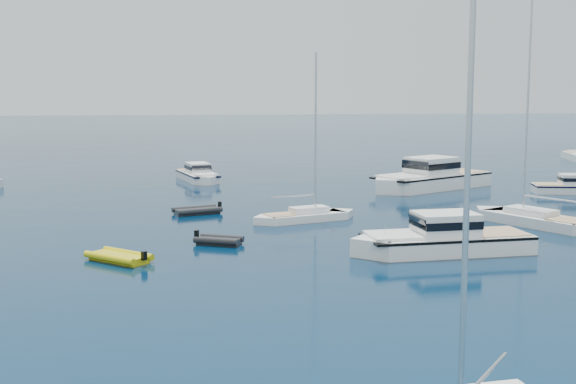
% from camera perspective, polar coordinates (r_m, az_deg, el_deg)
% --- Properties ---
extents(ground, '(400.00, 400.00, 0.00)m').
position_cam_1_polar(ground, '(27.33, 9.81, -11.58)').
color(ground, '#072C49').
rests_on(ground, ground).
extents(motor_cruiser_centre, '(11.00, 4.45, 2.81)m').
position_cam_1_polar(motor_cruiser_centre, '(42.96, 11.14, -4.39)').
color(motor_cruiser_centre, white).
rests_on(motor_cruiser_centre, ground).
extents(motor_cruiser_far_r, '(7.97, 3.60, 2.02)m').
position_cam_1_polar(motor_cruiser_far_r, '(69.09, 20.31, -0.07)').
color(motor_cruiser_far_r, silver).
rests_on(motor_cruiser_far_r, ground).
extents(motor_cruiser_distant, '(13.44, 10.54, 3.50)m').
position_cam_1_polar(motor_cruiser_distant, '(68.57, 10.25, 0.24)').
color(motor_cruiser_distant, white).
rests_on(motor_cruiser_distant, ground).
extents(motor_cruiser_horizon, '(4.74, 8.58, 2.15)m').
position_cam_1_polar(motor_cruiser_horizon, '(73.35, -6.57, 0.82)').
color(motor_cruiser_horizon, white).
rests_on(motor_cruiser_horizon, ground).
extents(sailboat_mid_r, '(7.46, 9.99, 14.83)m').
position_cam_1_polar(sailboat_mid_r, '(52.65, 17.68, -2.34)').
color(sailboat_mid_r, silver).
rests_on(sailboat_mid_r, ground).
extents(sailboat_centre, '(8.04, 4.70, 11.50)m').
position_cam_1_polar(sailboat_centre, '(51.86, 1.24, -2.11)').
color(sailboat_centre, white).
rests_on(sailboat_centre, ground).
extents(tender_yellow, '(4.08, 3.89, 0.95)m').
position_cam_1_polar(tender_yellow, '(41.13, -12.27, -4.97)').
color(tender_yellow, '#C4B50B').
rests_on(tender_yellow, ground).
extents(tender_grey_near, '(3.15, 2.54, 0.95)m').
position_cam_1_polar(tender_grey_near, '(44.47, -5.08, -3.84)').
color(tender_grey_near, black).
rests_on(tender_grey_near, ground).
extents(tender_grey_far, '(3.87, 3.00, 0.95)m').
position_cam_1_polar(tender_grey_far, '(54.96, -6.67, -1.59)').
color(tender_grey_far, black).
rests_on(tender_grey_far, ground).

